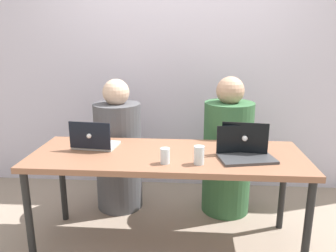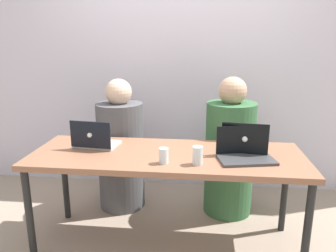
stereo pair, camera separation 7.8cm
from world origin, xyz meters
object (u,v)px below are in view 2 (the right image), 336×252
(person_on_left, at_px, (121,152))
(laptop_front_right, at_px, (245,153))
(person_on_right, at_px, (229,154))
(water_glass_center, at_px, (164,157))
(laptop_back_right, at_px, (244,145))
(laptop_back_left, at_px, (95,141))
(water_glass_right, at_px, (198,157))

(person_on_left, bearing_deg, laptop_front_right, 137.15)
(person_on_right, bearing_deg, water_glass_center, 45.70)
(laptop_back_right, xyz_separation_m, laptop_back_left, (-1.08, -0.00, -0.00))
(person_on_right, height_order, laptop_back_left, person_on_right)
(laptop_back_left, height_order, water_glass_right, laptop_back_left)
(person_on_right, relative_size, laptop_back_right, 3.55)
(person_on_left, relative_size, water_glass_center, 11.54)
(laptop_front_right, xyz_separation_m, water_glass_center, (-0.52, -0.13, -0.00))
(laptop_back_right, bearing_deg, person_on_right, -75.81)
(laptop_back_left, relative_size, water_glass_center, 3.23)
(water_glass_right, bearing_deg, laptop_back_right, 39.93)
(person_on_left, bearing_deg, laptop_back_right, 143.52)
(laptop_back_left, bearing_deg, person_on_left, -90.59)
(laptop_front_right, bearing_deg, water_glass_right, -169.22)
(water_glass_right, bearing_deg, person_on_left, 132.79)
(person_on_left, relative_size, laptop_back_left, 3.58)
(laptop_back_right, bearing_deg, laptop_back_left, 7.55)
(water_glass_right, bearing_deg, laptop_front_right, 22.70)
(water_glass_right, relative_size, water_glass_center, 1.17)
(person_on_left, xyz_separation_m, laptop_back_right, (1.02, -0.48, 0.25))
(laptop_front_right, bearing_deg, person_on_left, 136.33)
(person_on_left, height_order, laptop_back_right, person_on_left)
(person_on_right, relative_size, laptop_front_right, 3.05)
(person_on_right, height_order, laptop_back_right, person_on_right)
(person_on_right, bearing_deg, person_on_left, -12.04)
(person_on_right, bearing_deg, laptop_back_right, 84.75)
(person_on_left, relative_size, water_glass_right, 9.86)
(laptop_front_right, height_order, water_glass_center, laptop_front_right)
(person_on_right, height_order, water_glass_center, person_on_right)
(laptop_back_left, distance_m, water_glass_center, 0.61)
(laptop_front_right, distance_m, water_glass_center, 0.54)
(person_on_right, distance_m, water_glass_center, 0.93)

